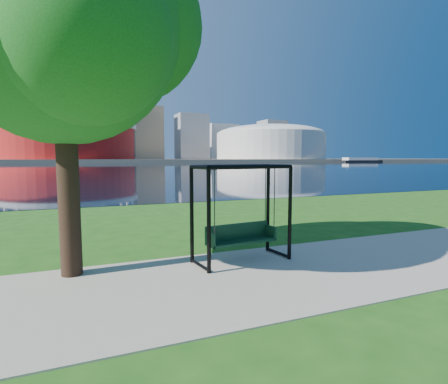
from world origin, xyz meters
TOP-DOWN VIEW (x-y plane):
  - ground at (0.00, 0.00)m, footprint 900.00×900.00m
  - path at (0.00, -0.50)m, footprint 120.00×4.00m
  - river at (0.00, 102.00)m, footprint 900.00×180.00m
  - far_bank at (0.00, 306.00)m, footprint 900.00×228.00m
  - stadium at (-10.00, 235.00)m, footprint 83.00×83.00m
  - arena at (135.00, 235.00)m, footprint 84.00×84.00m
  - skyline at (-4.27, 319.39)m, footprint 392.00×66.00m
  - swing at (0.60, 0.63)m, footprint 2.38×1.25m
  - park_tree at (-3.21, 1.10)m, footprint 6.10×5.51m
  - barge at (174.10, 180.05)m, footprint 31.49×9.46m

SIDE VIEW (x-z plane):
  - ground at x=0.00m, z-range 0.00..0.00m
  - river at x=0.00m, z-range 0.00..0.02m
  - path at x=0.00m, z-range 0.00..0.03m
  - far_bank at x=0.00m, z-range 0.00..2.00m
  - swing at x=0.60m, z-range -0.04..2.30m
  - barge at x=174.10m, z-range -0.15..2.97m
  - park_tree at x=-3.21m, z-range 1.47..9.05m
  - stadium at x=-10.00m, z-range -1.77..30.23m
  - arena at x=135.00m, z-range 2.59..29.15m
  - skyline at x=-4.27m, z-range -12.36..84.14m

